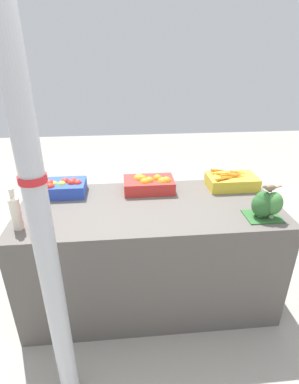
{
  "coord_description": "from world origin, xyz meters",
  "views": [
    {
      "loc": [
        -0.17,
        -1.83,
        1.81
      ],
      "look_at": [
        0.0,
        0.0,
        0.92
      ],
      "focal_mm": 28.0,
      "sensor_mm": 36.0,
      "label": 1
    }
  ],
  "objects_px": {
    "broccoli_pile": "(265,205)",
    "sparrow_bird": "(270,188)",
    "apple_crate": "(59,187)",
    "orange_crate": "(150,184)",
    "carrot_crate": "(232,181)",
    "juice_bottle_ruby": "(35,212)",
    "support_pole": "(33,184)",
    "juice_bottle_cloudy": "(16,212)"
  },
  "relations": [
    {
      "from": "orange_crate",
      "to": "juice_bottle_ruby",
      "type": "relative_size",
      "value": 1.4
    },
    {
      "from": "carrot_crate",
      "to": "sparrow_bird",
      "type": "bearing_deg",
      "value": -83.51
    },
    {
      "from": "orange_crate",
      "to": "support_pole",
      "type": "bearing_deg",
      "value": -119.99
    },
    {
      "from": "apple_crate",
      "to": "juice_bottle_ruby",
      "type": "bearing_deg",
      "value": -96.31
    },
    {
      "from": "juice_bottle_cloudy",
      "to": "sparrow_bird",
      "type": "bearing_deg",
      "value": -0.62
    },
    {
      "from": "support_pole",
      "to": "juice_bottle_cloudy",
      "type": "bearing_deg",
      "value": 120.15
    },
    {
      "from": "support_pole",
      "to": "broccoli_pile",
      "type": "height_order",
      "value": "support_pole"
    },
    {
      "from": "support_pole",
      "to": "sparrow_bird",
      "type": "distance_m",
      "value": 1.36
    },
    {
      "from": "broccoli_pile",
      "to": "sparrow_bird",
      "type": "height_order",
      "value": "sparrow_bird"
    },
    {
      "from": "sparrow_bird",
      "to": "orange_crate",
      "type": "bearing_deg",
      "value": -41.06
    },
    {
      "from": "carrot_crate",
      "to": "juice_bottle_cloudy",
      "type": "bearing_deg",
      "value": -162.69
    },
    {
      "from": "orange_crate",
      "to": "juice_bottle_cloudy",
      "type": "bearing_deg",
      "value": -151.43
    },
    {
      "from": "apple_crate",
      "to": "orange_crate",
      "type": "bearing_deg",
      "value": 0.17
    },
    {
      "from": "orange_crate",
      "to": "carrot_crate",
      "type": "distance_m",
      "value": 0.64
    },
    {
      "from": "broccoli_pile",
      "to": "sparrow_bird",
      "type": "xyz_separation_m",
      "value": [
        0.01,
        0.0,
        0.12
      ]
    },
    {
      "from": "carrot_crate",
      "to": "juice_bottle_cloudy",
      "type": "height_order",
      "value": "juice_bottle_cloudy"
    },
    {
      "from": "orange_crate",
      "to": "juice_bottle_ruby",
      "type": "bearing_deg",
      "value": -147.85
    },
    {
      "from": "orange_crate",
      "to": "juice_bottle_cloudy",
      "type": "xyz_separation_m",
      "value": [
        -0.84,
        -0.45,
        0.06
      ]
    },
    {
      "from": "juice_bottle_cloudy",
      "to": "orange_crate",
      "type": "bearing_deg",
      "value": 28.57
    },
    {
      "from": "juice_bottle_ruby",
      "to": "sparrow_bird",
      "type": "height_order",
      "value": "juice_bottle_ruby"
    },
    {
      "from": "carrot_crate",
      "to": "sparrow_bird",
      "type": "relative_size",
      "value": 2.76
    },
    {
      "from": "apple_crate",
      "to": "juice_bottle_cloudy",
      "type": "relative_size",
      "value": 1.4
    },
    {
      "from": "orange_crate",
      "to": "broccoli_pile",
      "type": "height_order",
      "value": "broccoli_pile"
    },
    {
      "from": "carrot_crate",
      "to": "sparrow_bird",
      "type": "distance_m",
      "value": 0.51
    },
    {
      "from": "apple_crate",
      "to": "sparrow_bird",
      "type": "relative_size",
      "value": 2.76
    },
    {
      "from": "broccoli_pile",
      "to": "sparrow_bird",
      "type": "relative_size",
      "value": 1.62
    },
    {
      "from": "carrot_crate",
      "to": "broccoli_pile",
      "type": "distance_m",
      "value": 0.48
    },
    {
      "from": "apple_crate",
      "to": "juice_bottle_ruby",
      "type": "distance_m",
      "value": 0.46
    },
    {
      "from": "sparrow_bird",
      "to": "carrot_crate",
      "type": "bearing_deg",
      "value": -90.46
    },
    {
      "from": "support_pole",
      "to": "sparrow_bird",
      "type": "relative_size",
      "value": 19.56
    },
    {
      "from": "orange_crate",
      "to": "carrot_crate",
      "type": "relative_size",
      "value": 1.0
    },
    {
      "from": "broccoli_pile",
      "to": "carrot_crate",
      "type": "bearing_deg",
      "value": 95.36
    },
    {
      "from": "support_pole",
      "to": "apple_crate",
      "type": "relative_size",
      "value": 7.08
    },
    {
      "from": "juice_bottle_cloudy",
      "to": "juice_bottle_ruby",
      "type": "xyz_separation_m",
      "value": [
        0.11,
        0.0,
        -0.01
      ]
    },
    {
      "from": "orange_crate",
      "to": "sparrow_bird",
      "type": "xyz_separation_m",
      "value": [
        0.7,
        -0.47,
        0.15
      ]
    },
    {
      "from": "orange_crate",
      "to": "juice_bottle_cloudy",
      "type": "height_order",
      "value": "juice_bottle_cloudy"
    },
    {
      "from": "support_pole",
      "to": "broccoli_pile",
      "type": "relative_size",
      "value": 12.08
    },
    {
      "from": "carrot_crate",
      "to": "juice_bottle_ruby",
      "type": "height_order",
      "value": "juice_bottle_ruby"
    },
    {
      "from": "apple_crate",
      "to": "orange_crate",
      "type": "height_order",
      "value": "orange_crate"
    },
    {
      "from": "support_pole",
      "to": "apple_crate",
      "type": "distance_m",
      "value": 1.05
    },
    {
      "from": "orange_crate",
      "to": "sparrow_bird",
      "type": "height_order",
      "value": "sparrow_bird"
    },
    {
      "from": "orange_crate",
      "to": "broccoli_pile",
      "type": "bearing_deg",
      "value": -34.55
    }
  ]
}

